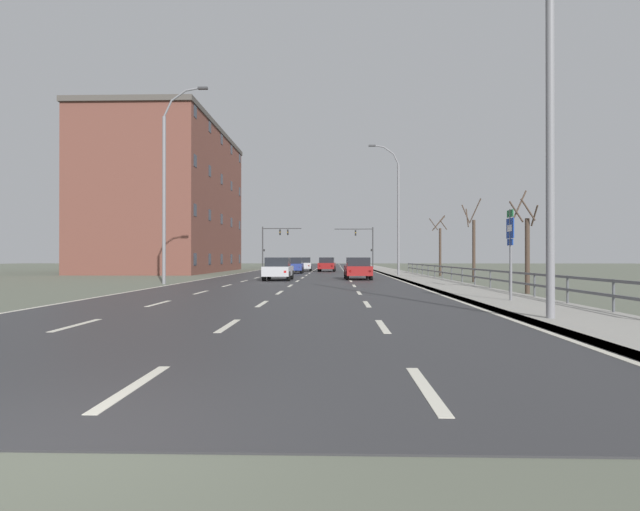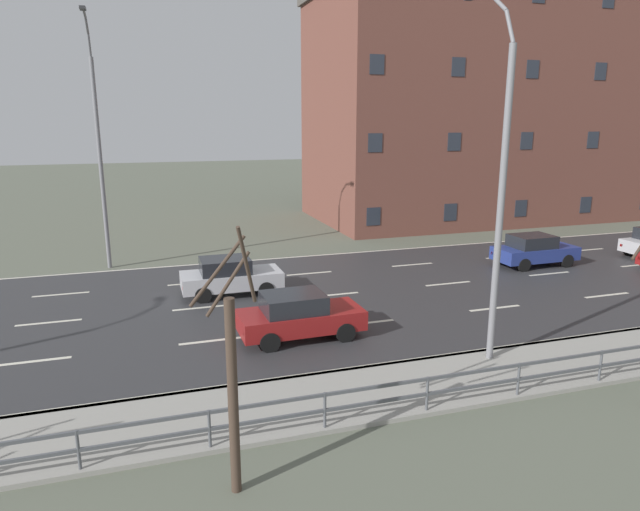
{
  "view_description": "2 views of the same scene",
  "coord_description": "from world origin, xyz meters",
  "px_view_note": "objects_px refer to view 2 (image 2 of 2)",
  "views": [
    {
      "loc": [
        2.41,
        -4.0,
        1.58
      ],
      "look_at": [
        0.82,
        52.59,
        1.79
      ],
      "focal_mm": 28.32,
      "sensor_mm": 36.0,
      "label": 1
    },
    {
      "loc": [
        21.03,
        27.12,
        7.11
      ],
      "look_at": [
        0.0,
        33.82,
        1.75
      ],
      "focal_mm": 31.49,
      "sensor_mm": 36.0,
      "label": 2
    }
  ],
  "objects_px": {
    "street_lamp_left_bank": "(99,151)",
    "street_lamp_midground": "(499,187)",
    "brick_building": "(478,109)",
    "car_near_right": "(230,276)",
    "car_mid_centre": "(534,250)",
    "car_near_left": "(299,315)"
  },
  "relations": [
    {
      "from": "street_lamp_left_bank",
      "to": "street_lamp_midground",
      "type": "bearing_deg",
      "value": 37.49
    },
    {
      "from": "street_lamp_midground",
      "to": "brick_building",
      "type": "xyz_separation_m",
      "value": [
        -23.19,
        14.17,
        2.59
      ]
    },
    {
      "from": "street_lamp_left_bank",
      "to": "car_near_right",
      "type": "bearing_deg",
      "value": 39.69
    },
    {
      "from": "car_near_right",
      "to": "brick_building",
      "type": "bearing_deg",
      "value": 124.95
    },
    {
      "from": "street_lamp_midground",
      "to": "car_mid_centre",
      "type": "bearing_deg",
      "value": 135.91
    },
    {
      "from": "car_near_left",
      "to": "street_lamp_left_bank",
      "type": "bearing_deg",
      "value": -152.25
    },
    {
      "from": "car_near_left",
      "to": "brick_building",
      "type": "relative_size",
      "value": 0.17
    },
    {
      "from": "street_lamp_midground",
      "to": "car_near_left",
      "type": "bearing_deg",
      "value": -123.91
    },
    {
      "from": "street_lamp_midground",
      "to": "car_near_right",
      "type": "height_order",
      "value": "street_lamp_midground"
    },
    {
      "from": "car_near_right",
      "to": "car_mid_centre",
      "type": "distance_m",
      "value": 15.15
    },
    {
      "from": "street_lamp_midground",
      "to": "car_near_left",
      "type": "height_order",
      "value": "street_lamp_midground"
    },
    {
      "from": "street_lamp_left_bank",
      "to": "car_mid_centre",
      "type": "height_order",
      "value": "street_lamp_left_bank"
    },
    {
      "from": "street_lamp_midground",
      "to": "street_lamp_left_bank",
      "type": "distance_m",
      "value": 18.76
    },
    {
      "from": "car_near_left",
      "to": "car_mid_centre",
      "type": "relative_size",
      "value": 1.0
    },
    {
      "from": "street_lamp_left_bank",
      "to": "car_near_right",
      "type": "distance_m",
      "value": 9.22
    },
    {
      "from": "car_near_right",
      "to": "brick_building",
      "type": "distance_m",
      "value": 26.05
    },
    {
      "from": "car_near_right",
      "to": "car_near_left",
      "type": "relative_size",
      "value": 0.99
    },
    {
      "from": "car_mid_centre",
      "to": "car_near_right",
      "type": "bearing_deg",
      "value": -90.26
    },
    {
      "from": "street_lamp_midground",
      "to": "street_lamp_left_bank",
      "type": "xyz_separation_m",
      "value": [
        -14.88,
        -11.41,
        0.43
      ]
    },
    {
      "from": "street_lamp_left_bank",
      "to": "car_near_right",
      "type": "xyz_separation_m",
      "value": [
        6.03,
        5.0,
        -4.87
      ]
    },
    {
      "from": "car_near_left",
      "to": "car_mid_centre",
      "type": "height_order",
      "value": "same"
    },
    {
      "from": "car_near_right",
      "to": "car_near_left",
      "type": "distance_m",
      "value": 5.69
    }
  ]
}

